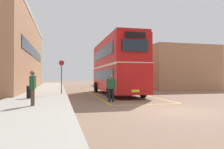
{
  "coord_description": "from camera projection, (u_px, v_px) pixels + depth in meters",
  "views": [
    {
      "loc": [
        -5.06,
        -8.6,
        1.53
      ],
      "look_at": [
        -0.01,
        11.81,
        1.78
      ],
      "focal_mm": 33.99,
      "sensor_mm": 36.0,
      "label": 1
    }
  ],
  "objects": [
    {
      "name": "pedestrian_boarding",
      "position": [
        111.0,
        86.0,
        13.01
      ],
      "size": [
        0.55,
        0.31,
        1.66
      ],
      "color": "black",
      "rests_on": "ground"
    },
    {
      "name": "depot_building_right",
      "position": [
        159.0,
        69.0,
        32.2
      ],
      "size": [
        8.44,
        16.67,
        5.38
      ],
      "color": "#AD7A56",
      "rests_on": "ground"
    },
    {
      "name": "litter_bin",
      "position": [
        30.0,
        92.0,
        13.89
      ],
      "size": [
        0.5,
        0.5,
        0.84
      ],
      "color": "black",
      "rests_on": "sidewalk_left"
    },
    {
      "name": "bay_marking_yellow",
      "position": [
        122.0,
        96.0,
        16.82
      ],
      "size": [
        4.38,
        12.32,
        0.01
      ],
      "color": "gold",
      "rests_on": "ground"
    },
    {
      "name": "ground_plane",
      "position": [
        106.0,
        91.0,
        23.52
      ],
      "size": [
        135.6,
        135.6,
        0.0
      ],
      "primitive_type": "plane",
      "color": "#846651"
    },
    {
      "name": "brick_building_left",
      "position": [
        12.0,
        54.0,
        25.15
      ],
      "size": [
        5.14,
        23.34,
        8.53
      ],
      "color": "#AD7A56",
      "rests_on": "ground"
    },
    {
      "name": "sidewalk_left",
      "position": [
        47.0,
        90.0,
        24.29
      ],
      "size": [
        4.0,
        57.6,
        0.14
      ],
      "primitive_type": "cube",
      "color": "#A39E93",
      "rests_on": "ground"
    },
    {
      "name": "bus_stop_sign",
      "position": [
        61.0,
        74.0,
        17.83
      ],
      "size": [
        0.44,
        0.08,
        2.8
      ],
      "color": "#4C4C51",
      "rests_on": "sidewalk_left"
    },
    {
      "name": "pedestrian_waiting_near",
      "position": [
        33.0,
        85.0,
        10.26
      ],
      "size": [
        0.26,
        0.57,
        1.69
      ],
      "color": "#473828",
      "rests_on": "sidewalk_left"
    },
    {
      "name": "double_decker_bus",
      "position": [
        116.0,
        66.0,
        18.72
      ],
      "size": [
        2.96,
        10.31,
        4.75
      ],
      "color": "black",
      "rests_on": "ground"
    },
    {
      "name": "single_deck_bus",
      "position": [
        108.0,
        76.0,
        37.94
      ],
      "size": [
        3.33,
        9.73,
        3.02
      ],
      "color": "black",
      "rests_on": "ground"
    }
  ]
}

